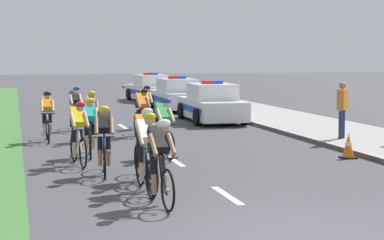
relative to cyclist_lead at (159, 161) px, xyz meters
name	(u,v)px	position (x,y,z in m)	size (l,w,h in m)	color
ground_plane	(288,236)	(1.38, -2.31, -0.79)	(160.00, 160.00, 0.00)	#424247
sidewalk_slab	(296,122)	(7.85, 11.69, -0.73)	(3.63, 60.00, 0.12)	gray
kerb_edge	(253,123)	(6.12, 11.69, -0.72)	(0.16, 60.00, 0.13)	#9E9E99
lane_markings_centre	(175,161)	(1.38, 4.47, -0.78)	(0.14, 17.60, 0.01)	white
cyclist_lead	(159,161)	(0.00, 0.00, 0.00)	(0.44, 1.72, 1.56)	black
cyclist_second	(146,150)	(0.02, 1.22, 0.00)	(0.43, 1.72, 1.56)	black
cyclist_third	(144,143)	(0.18, 2.28, 0.00)	(0.43, 1.72, 1.56)	black
cyclist_fourth	(104,139)	(-0.54, 3.08, 0.00)	(0.45, 1.72, 1.56)	black
cyclist_fifth	(78,132)	(-0.95, 4.50, 0.00)	(0.46, 1.72, 1.56)	black
cyclist_sixth	(163,127)	(1.22, 5.10, 0.00)	(0.45, 1.72, 1.56)	black
cyclist_seventh	(90,126)	(-0.55, 5.70, 0.00)	(0.45, 1.72, 1.56)	black
cyclist_eighth	(92,115)	(-0.16, 8.73, 0.00)	(0.44, 1.72, 1.56)	black
cyclist_ninth	(47,116)	(-1.45, 8.95, 0.00)	(0.42, 1.72, 1.56)	black
cyclist_tenth	(142,111)	(1.54, 9.59, 0.00)	(0.45, 1.72, 1.56)	black
cyclist_eleventh	(75,108)	(-0.39, 11.62, 0.00)	(0.45, 1.72, 1.56)	black
cyclist_twelfth	(146,106)	(2.07, 11.68, 0.00)	(0.42, 1.72, 1.56)	black
police_car_nearest	(211,104)	(4.99, 13.24, -0.11)	(2.12, 4.46, 1.59)	white
police_car_second	(177,96)	(4.99, 18.84, -0.11)	(2.02, 4.41, 1.59)	silver
police_car_third	(150,89)	(4.99, 24.99, -0.11)	(2.27, 4.53, 1.59)	white
traffic_cone_near	(348,146)	(5.67, 3.76, -0.48)	(0.36, 0.36, 0.64)	black
spectator_middle	(342,106)	(6.96, 6.50, 0.30)	(0.43, 0.41, 1.68)	#23284C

